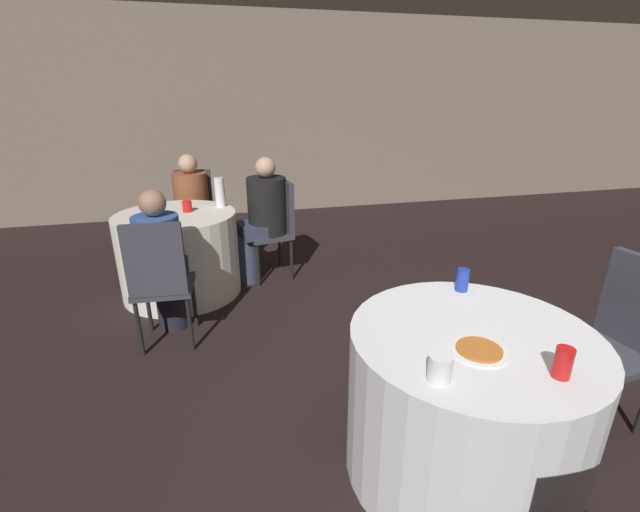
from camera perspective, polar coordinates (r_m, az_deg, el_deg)
ground_plane at (r=2.63m, az=19.67°, el=-21.82°), size 16.00×16.00×0.00m
wall_back at (r=6.65m, az=-3.49°, el=18.04°), size 16.00×0.06×2.80m
table_near at (r=2.23m, az=18.74°, el=-17.98°), size 1.10×1.10×0.75m
table_far at (r=4.06m, az=-18.22°, el=0.24°), size 1.05×1.05×0.75m
chair_near_east at (r=2.79m, az=35.26°, el=-8.05°), size 0.44×0.44×0.96m
chair_far_south at (r=3.12m, az=-20.60°, el=-2.47°), size 0.42×0.43×0.96m
chair_far_north at (r=4.88m, az=-16.42°, el=6.26°), size 0.45×0.45×0.96m
chair_far_east at (r=4.19m, az=-5.70°, el=4.66°), size 0.47×0.47×0.96m
person_blue_shirt at (r=3.28m, az=-20.13°, el=-1.24°), size 0.32×0.49×1.14m
person_black_shirt at (r=4.13m, az=-7.81°, el=5.01°), size 0.52×0.41×1.19m
person_floral_shirt at (r=4.72m, az=-16.77°, el=6.04°), size 0.38×0.52×1.15m
pizza_plate_near at (r=1.90m, az=20.45°, el=-11.69°), size 0.23×0.23×0.02m
soda_can_blue at (r=2.39m, az=18.54°, el=-3.04°), size 0.07×0.07×0.12m
soda_can_red at (r=1.85m, az=29.67°, el=-12.26°), size 0.07×0.07×0.12m
cup_near at (r=1.67m, az=15.69°, el=-14.17°), size 0.09×0.09×0.11m
bottle_far at (r=4.07m, az=-13.21°, el=8.27°), size 0.09×0.09×0.27m
cup_far at (r=3.97m, az=-17.29°, el=6.33°), size 0.08×0.08×0.10m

